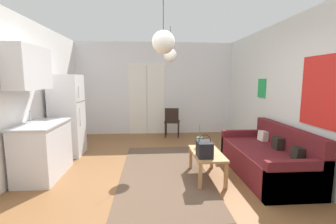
{
  "coord_description": "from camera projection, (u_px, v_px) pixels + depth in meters",
  "views": [
    {
      "loc": [
        -0.14,
        -3.37,
        1.63
      ],
      "look_at": [
        0.19,
        1.14,
        0.99
      ],
      "focal_mm": 25.18,
      "sensor_mm": 36.0,
      "label": 1
    }
  ],
  "objects": [
    {
      "name": "pendant_lamp_far",
      "position": [
        170.0,
        55.0,
        4.84
      ],
      "size": [
        0.27,
        0.27,
        0.71
      ],
      "color": "black"
    },
    {
      "name": "wall_back",
      "position": [
        155.0,
        89.0,
        7.01
      ],
      "size": [
        4.76,
        0.13,
        2.69
      ],
      "color": "silver",
      "rests_on": "ground_plane"
    },
    {
      "name": "ground_plane",
      "position": [
        161.0,
        190.0,
        3.57
      ],
      "size": [
        5.16,
        7.84,
        0.1
      ],
      "primitive_type": "cube",
      "color": "brown"
    },
    {
      "name": "handbag",
      "position": [
        204.0,
        149.0,
        3.63
      ],
      "size": [
        0.22,
        0.3,
        0.35
      ],
      "color": "black",
      "rests_on": "coffee_table"
    },
    {
      "name": "pendant_lamp_near",
      "position": [
        163.0,
        42.0,
        2.86
      ],
      "size": [
        0.28,
        0.28,
        0.76
      ],
      "color": "black"
    },
    {
      "name": "refrigerator",
      "position": [
        68.0,
        115.0,
        5.02
      ],
      "size": [
        0.61,
        0.65,
        1.72
      ],
      "color": "white",
      "rests_on": "ground_plane"
    },
    {
      "name": "wall_right",
      "position": [
        314.0,
        98.0,
        3.55
      ],
      "size": [
        0.12,
        7.44,
        2.69
      ],
      "color": "silver",
      "rests_on": "ground_plane"
    },
    {
      "name": "accent_chair",
      "position": [
        172.0,
        120.0,
        6.59
      ],
      "size": [
        0.48,
        0.46,
        0.84
      ],
      "rotation": [
        0.0,
        0.0,
        2.98
      ],
      "color": "black",
      "rests_on": "ground_plane"
    },
    {
      "name": "couch",
      "position": [
        269.0,
        159.0,
        4.0
      ],
      "size": [
        0.9,
        1.93,
        0.84
      ],
      "color": "#5B191E",
      "rests_on": "ground_plane"
    },
    {
      "name": "area_rug",
      "position": [
        164.0,
        173.0,
        4.12
      ],
      "size": [
        1.47,
        3.07,
        0.01
      ],
      "primitive_type": "cube",
      "color": "brown",
      "rests_on": "ground_plane"
    },
    {
      "name": "coffee_table",
      "position": [
        207.0,
        156.0,
        3.88
      ],
      "size": [
        0.47,
        0.91,
        0.43
      ],
      "color": "#B27F4C",
      "rests_on": "ground_plane"
    },
    {
      "name": "bamboo_vase",
      "position": [
        199.0,
        142.0,
        4.15
      ],
      "size": [
        0.1,
        0.1,
        0.4
      ],
      "color": "#47704C",
      "rests_on": "coffee_table"
    },
    {
      "name": "kitchen_counter",
      "position": [
        40.0,
        128.0,
        3.88
      ],
      "size": [
        0.61,
        1.11,
        2.14
      ],
      "color": "silver",
      "rests_on": "ground_plane"
    }
  ]
}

